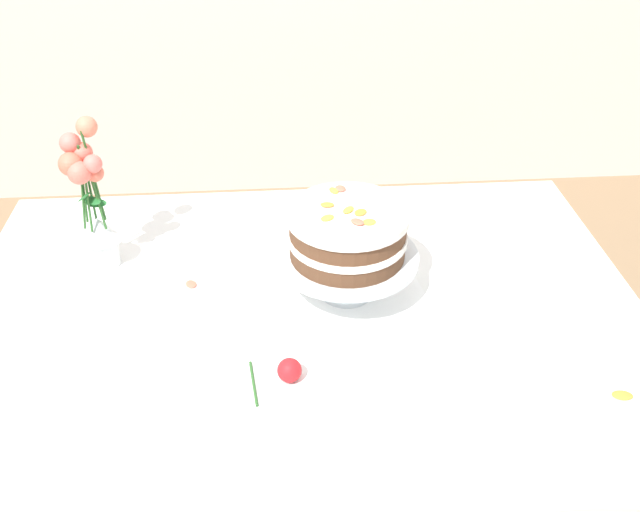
{
  "coord_description": "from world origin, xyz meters",
  "views": [
    {
      "loc": [
        -0.05,
        -1.1,
        1.63
      ],
      "look_at": [
        0.04,
        0.01,
        0.86
      ],
      "focal_mm": 39.02,
      "sensor_mm": 36.0,
      "label": 1
    }
  ],
  "objects_px": {
    "flower_vase": "(92,202)",
    "dining_table": "(303,353)",
    "cake_stand": "(347,261)",
    "layer_cake": "(348,233)",
    "fallen_rose": "(288,371)"
  },
  "relations": [
    {
      "from": "dining_table",
      "to": "cake_stand",
      "type": "bearing_deg",
      "value": 37.85
    },
    {
      "from": "dining_table",
      "to": "cake_stand",
      "type": "distance_m",
      "value": 0.21
    },
    {
      "from": "dining_table",
      "to": "fallen_rose",
      "type": "bearing_deg",
      "value": -101.3
    },
    {
      "from": "dining_table",
      "to": "cake_stand",
      "type": "relative_size",
      "value": 4.83
    },
    {
      "from": "dining_table",
      "to": "layer_cake",
      "type": "xyz_separation_m",
      "value": [
        0.1,
        0.07,
        0.24
      ]
    },
    {
      "from": "flower_vase",
      "to": "dining_table",
      "type": "bearing_deg",
      "value": -27.51
    },
    {
      "from": "cake_stand",
      "to": "layer_cake",
      "type": "relative_size",
      "value": 1.2
    },
    {
      "from": "fallen_rose",
      "to": "cake_stand",
      "type": "bearing_deg",
      "value": 62.11
    },
    {
      "from": "layer_cake",
      "to": "fallen_rose",
      "type": "distance_m",
      "value": 0.31
    },
    {
      "from": "flower_vase",
      "to": "fallen_rose",
      "type": "relative_size",
      "value": 3.06
    },
    {
      "from": "cake_stand",
      "to": "layer_cake",
      "type": "distance_m",
      "value": 0.07
    },
    {
      "from": "fallen_rose",
      "to": "layer_cake",
      "type": "bearing_deg",
      "value": 62.12
    },
    {
      "from": "dining_table",
      "to": "layer_cake",
      "type": "relative_size",
      "value": 5.8
    },
    {
      "from": "cake_stand",
      "to": "fallen_rose",
      "type": "relative_size",
      "value": 2.63
    },
    {
      "from": "dining_table",
      "to": "cake_stand",
      "type": "xyz_separation_m",
      "value": [
        0.1,
        0.07,
        0.18
      ]
    }
  ]
}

